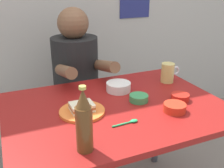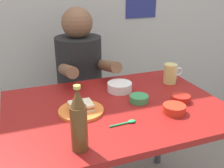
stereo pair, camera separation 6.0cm
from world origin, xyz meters
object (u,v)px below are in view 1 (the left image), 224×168
at_px(beer_bottle, 84,122).
at_px(dip_bowl_green, 139,98).
at_px(person_seated, 76,67).
at_px(sandwich, 82,107).
at_px(plate_orange, 82,111).
at_px(beer_mug, 168,73).
at_px(stool, 78,118).
at_px(dining_table, 116,122).

bearing_deg(beer_bottle, dip_bowl_green, 37.08).
relative_size(person_seated, sandwich, 6.54).
height_order(plate_orange, sandwich, sandwich).
bearing_deg(beer_mug, stool, 135.25).
bearing_deg(person_seated, plate_orange, -103.55).
distance_m(dining_table, person_seated, 0.63).
relative_size(beer_mug, beer_bottle, 0.48).
relative_size(beer_mug, dip_bowl_green, 1.26).
bearing_deg(beer_mug, beer_bottle, -145.87).
relative_size(dining_table, sandwich, 10.00).
bearing_deg(dip_bowl_green, beer_mug, 29.92).
bearing_deg(dining_table, dip_bowl_green, 1.04).
bearing_deg(beer_mug, sandwich, -163.65).
xyz_separation_m(person_seated, dip_bowl_green, (0.16, -0.62, -0.01)).
bearing_deg(dining_table, sandwich, -178.28).
distance_m(beer_mug, dip_bowl_green, 0.35).
bearing_deg(beer_bottle, dining_table, 48.51).
distance_m(person_seated, sandwich, 0.64).
distance_m(dining_table, beer_bottle, 0.44).
relative_size(stool, person_seated, 0.63).
bearing_deg(stool, sandwich, -103.32).
distance_m(plate_orange, beer_bottle, 0.32).
bearing_deg(plate_orange, dip_bowl_green, 1.43).
height_order(stool, plate_orange, plate_orange).
height_order(sandwich, beer_mug, beer_mug).
bearing_deg(stool, beer_bottle, -103.90).
bearing_deg(stool, plate_orange, -103.32).
distance_m(sandwich, dip_bowl_green, 0.31).
distance_m(person_seated, beer_bottle, 0.94).
distance_m(dining_table, dip_bowl_green, 0.17).
height_order(plate_orange, beer_mug, beer_mug).
height_order(dining_table, beer_bottle, beer_bottle).
distance_m(dining_table, plate_orange, 0.21).
height_order(stool, beer_bottle, beer_bottle).
xyz_separation_m(dining_table, beer_mug, (0.43, 0.17, 0.15)).
relative_size(sandwich, dip_bowl_green, 1.10).
xyz_separation_m(plate_orange, dip_bowl_green, (0.31, 0.01, 0.01)).
relative_size(stool, beer_bottle, 1.72).
distance_m(dining_table, stool, 0.70).
xyz_separation_m(stool, plate_orange, (-0.15, -0.64, 0.40)).
bearing_deg(plate_orange, beer_mug, 16.35).
relative_size(stool, plate_orange, 2.05).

